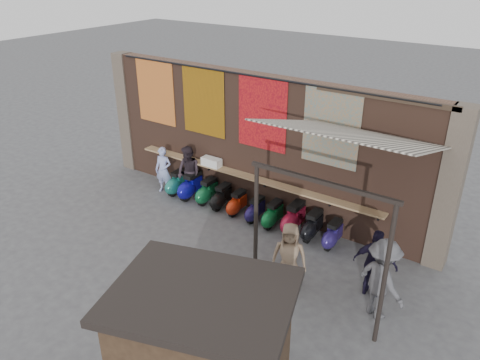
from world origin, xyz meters
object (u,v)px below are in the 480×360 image
Objects in this scene: scooter_stool_1 at (191,186)px; shopper_grey at (382,279)px; shelf_box at (212,162)px; scooter_stool_6 at (273,214)px; shopper_tan at (289,256)px; scooter_stool_4 at (237,203)px; scooter_stool_3 at (222,197)px; scooter_stool_9 at (333,235)px; scooter_stool_7 at (294,218)px; scooter_stool_5 at (256,210)px; scooter_stool_8 at (313,226)px; scooter_stool_0 at (178,183)px; scooter_stool_2 at (208,191)px; shopper_navy at (375,264)px; diner_left at (163,170)px; diner_right at (189,173)px.

shopper_grey is at bearing -15.74° from scooter_stool_1.
shelf_box is 0.79× the size of scooter_stool_6.
scooter_stool_4 is at bearing 119.23° from shopper_tan.
scooter_stool_3 reaches higher than scooter_stool_9.
scooter_stool_7 is 0.54× the size of shopper_tan.
shopper_tan is (1.63, -2.07, 0.45)m from scooter_stool_6.
scooter_stool_1 is at bearing -179.04° from scooter_stool_3.
scooter_stool_4 is (1.74, -0.00, -0.07)m from scooter_stool_1.
scooter_stool_7 reaches higher than scooter_stool_1.
scooter_stool_8 is (1.75, 0.06, 0.04)m from scooter_stool_5.
scooter_stool_8 is at bearing 0.51° from scooter_stool_0.
scooter_stool_8 reaches higher than scooter_stool_2.
scooter_stool_6 is at bearing -0.26° from scooter_stool_1.
shopper_grey is at bearing -14.57° from scooter_stool_0.
shelf_box is 0.76× the size of scooter_stool_8.
scooter_stool_3 is (1.71, 0.02, -0.01)m from scooter_stool_0.
shopper_grey reaches higher than scooter_stool_7.
shopper_grey is at bearing -17.94° from shopper_tan.
scooter_stool_8 is at bearing 2.59° from scooter_stool_6.
shopper_grey reaches higher than scooter_stool_5.
scooter_stool_1 is at bearing 0.23° from scooter_stool_0.
shopper_navy is at bearing -39.92° from scooter_stool_9.
shopper_tan is at bearing -30.89° from shelf_box.
scooter_stool_8 is 0.49× the size of shopper_navy.
diner_left is at bearing -178.20° from scooter_stool_6.
scooter_stool_0 is at bearing 179.97° from scooter_stool_4.
scooter_stool_2 is 2.96m from scooter_stool_7.
scooter_stool_6 is 0.47× the size of shopper_navy.
scooter_stool_8 is 0.44× the size of shopper_grey.
scooter_stool_0 is 6.93m from shopper_navy.
shelf_box reaches higher than scooter_stool_9.
scooter_stool_9 is 5.75m from diner_left.
shelf_box is 1.50m from scooter_stool_4.
diner_left is at bearing -177.65° from scooter_stool_7.
scooter_stool_1 is 2.95m from scooter_stool_6.
scooter_stool_0 is 7.39m from shopper_grey.
diner_left is (-3.95, -0.12, 0.38)m from scooter_stool_6.
diner_left is 7.34m from shopper_navy.
shelf_box is 1.10m from scooter_stool_3.
diner_right is at bearing 0.95° from scooter_stool_0.
scooter_stool_3 is (0.58, -0.29, -0.89)m from shelf_box.
diner_right is (0.47, 0.01, 0.46)m from scooter_stool_0.
scooter_stool_3 is at bearing -26.30° from shelf_box.
diner_right is (-1.24, -0.01, 0.47)m from scooter_stool_3.
scooter_stool_0 is 1.10× the size of scooter_stool_4.
scooter_stool_3 is 2.20m from diner_left.
scooter_stool_1 is 2.38m from scooter_stool_5.
shopper_navy is (3.30, -1.27, 0.45)m from scooter_stool_6.
shopper_grey is at bearing 113.02° from shopper_navy.
scooter_stool_5 is 0.44× the size of shopper_navy.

